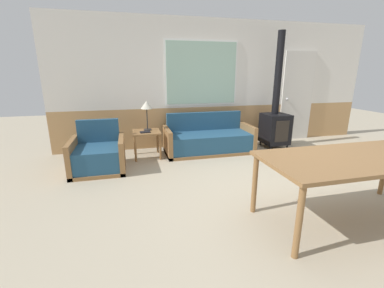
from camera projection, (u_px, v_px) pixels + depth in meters
name	position (u px, v px, depth m)	size (l,w,h in m)	color
ground_plane	(283.00, 191.00, 3.60)	(16.00, 16.00, 0.00)	#B2A58C
wall_back	(220.00, 84.00, 5.68)	(7.20, 0.09, 2.70)	tan
couch	(209.00, 140.00, 5.32)	(1.79, 0.79, 0.79)	olive
armchair	(98.00, 156.00, 4.33)	(0.86, 0.84, 0.81)	olive
side_table	(147.00, 136.00, 4.96)	(0.52, 0.52, 0.52)	olive
table_lamp	(147.00, 106.00, 4.90)	(0.23, 0.23, 0.57)	#262628
book_stack	(145.00, 132.00, 4.83)	(0.20, 0.14, 0.02)	black
dining_table	(356.00, 162.00, 2.75)	(2.03, 0.94, 0.75)	olive
wood_stove	(275.00, 120.00, 5.57)	(0.51, 0.56, 2.43)	black
entry_door	(297.00, 97.00, 6.17)	(0.82, 0.09, 2.08)	silver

